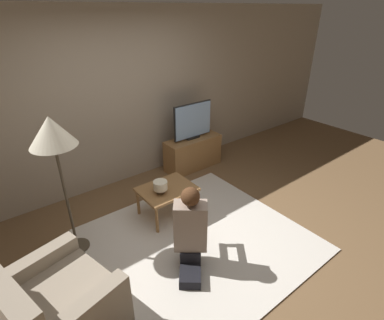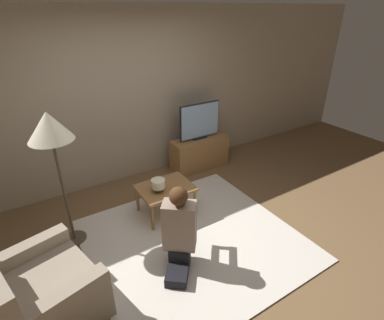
{
  "view_description": "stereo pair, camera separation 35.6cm",
  "coord_description": "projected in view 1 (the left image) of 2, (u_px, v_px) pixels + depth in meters",
  "views": [
    {
      "loc": [
        -1.8,
        -2.15,
        2.54
      ],
      "look_at": [
        0.39,
        0.65,
        0.72
      ],
      "focal_mm": 28.0,
      "sensor_mm": 36.0,
      "label": 1
    },
    {
      "loc": [
        -1.51,
        -2.36,
        2.54
      ],
      "look_at": [
        0.39,
        0.65,
        0.72
      ],
      "focal_mm": 28.0,
      "sensor_mm": 36.0,
      "label": 2
    }
  ],
  "objects": [
    {
      "name": "floor_lamp",
      "position": [
        53.0,
        138.0,
        2.89
      ],
      "size": [
        0.46,
        0.46,
        1.63
      ],
      "color": "#4C4233",
      "rests_on": "ground_plane"
    },
    {
      "name": "person_kneeling",
      "position": [
        190.0,
        229.0,
        3.08
      ],
      "size": [
        0.67,
        0.75,
        0.99
      ],
      "rotation": [
        0.0,
        0.0,
        2.46
      ],
      "color": "black",
      "rests_on": "rug"
    },
    {
      "name": "wall_back",
      "position": [
        118.0,
        101.0,
        4.42
      ],
      "size": [
        10.0,
        0.06,
        2.6
      ],
      "color": "tan",
      "rests_on": "ground_plane"
    },
    {
      "name": "table_lamp",
      "position": [
        160.0,
        186.0,
        3.78
      ],
      "size": [
        0.18,
        0.18,
        0.17
      ],
      "color": "#4C3823",
      "rests_on": "coffee_table"
    },
    {
      "name": "tv_stand",
      "position": [
        193.0,
        153.0,
        5.21
      ],
      "size": [
        1.0,
        0.37,
        0.55
      ],
      "color": "olive",
      "rests_on": "ground_plane"
    },
    {
      "name": "rug",
      "position": [
        199.0,
        240.0,
        3.65
      ],
      "size": [
        2.39,
        2.3,
        0.02
      ],
      "color": "silver",
      "rests_on": "ground_plane"
    },
    {
      "name": "ground_plane",
      "position": [
        199.0,
        240.0,
        3.65
      ],
      "size": [
        10.0,
        10.0,
        0.0
      ],
      "primitive_type": "plane",
      "color": "brown"
    },
    {
      "name": "coffee_table",
      "position": [
        167.0,
        191.0,
        3.95
      ],
      "size": [
        0.71,
        0.55,
        0.42
      ],
      "color": "olive",
      "rests_on": "ground_plane"
    },
    {
      "name": "armchair",
      "position": [
        56.0,
        308.0,
        2.52
      ],
      "size": [
        1.01,
        1.06,
        0.84
      ],
      "rotation": [
        0.0,
        0.0,
        1.81
      ],
      "color": "gray",
      "rests_on": "ground_plane"
    },
    {
      "name": "tv",
      "position": [
        193.0,
        121.0,
        4.95
      ],
      "size": [
        0.74,
        0.08,
        0.61
      ],
      "color": "black",
      "rests_on": "tv_stand"
    }
  ]
}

